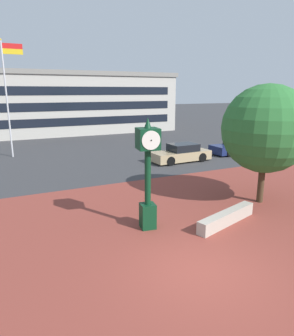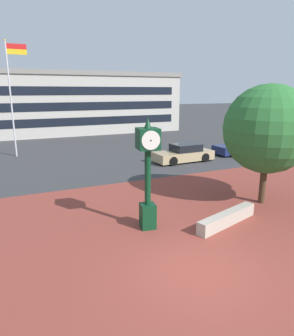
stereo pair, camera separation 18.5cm
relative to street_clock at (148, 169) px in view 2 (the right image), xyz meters
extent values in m
plane|color=#38383A|center=(0.14, -3.18, -2.26)|extent=(200.00, 200.00, 0.00)
cube|color=brown|center=(0.14, -0.64, -2.26)|extent=(44.00, 13.09, 0.01)
cube|color=#ADA393|center=(2.88, -1.02, -2.01)|extent=(3.18, 1.31, 0.50)
cube|color=#0C381E|center=(0.00, 0.00, -1.79)|extent=(0.61, 0.61, 0.94)
cylinder|color=#0C381E|center=(0.00, 0.00, -0.30)|extent=(0.23, 0.23, 2.05)
cube|color=#0C381E|center=(0.00, 0.00, 1.10)|extent=(0.85, 0.85, 0.74)
cylinder|color=silver|center=(0.06, 0.38, 1.10)|extent=(0.65, 0.13, 0.65)
sphere|color=black|center=(0.06, 0.40, 1.10)|extent=(0.05, 0.05, 0.05)
cylinder|color=silver|center=(-0.06, -0.38, 1.10)|extent=(0.65, 0.13, 0.65)
sphere|color=black|center=(-0.06, -0.40, 1.10)|extent=(0.05, 0.05, 0.05)
cone|color=#0C381E|center=(0.00, 0.00, 1.65)|extent=(0.26, 0.26, 0.37)
cylinder|color=#42301E|center=(5.87, 0.25, -1.30)|extent=(0.29, 0.29, 1.92)
sphere|color=#2D7033|center=(5.87, 0.25, 1.11)|extent=(3.87, 3.87, 3.87)
sphere|color=#2D7033|center=(6.84, 0.83, 0.72)|extent=(2.51, 2.51, 2.51)
cube|color=tan|center=(7.08, 9.09, -1.82)|extent=(4.40, 1.88, 0.64)
cube|color=black|center=(7.30, 9.09, -1.26)|extent=(2.05, 1.56, 0.56)
cylinder|color=black|center=(5.76, 8.23, -1.94)|extent=(0.65, 0.24, 0.64)
cylinder|color=black|center=(5.71, 9.85, -1.94)|extent=(0.65, 0.24, 0.64)
cylinder|color=black|center=(8.45, 8.32, -1.94)|extent=(0.65, 0.24, 0.64)
cylinder|color=black|center=(8.40, 9.94, -1.94)|extent=(0.65, 0.24, 0.64)
cube|color=navy|center=(12.70, 9.59, -1.82)|extent=(4.33, 1.78, 0.64)
cube|color=black|center=(12.92, 9.59, -1.26)|extent=(2.00, 1.50, 0.56)
cylinder|color=black|center=(11.38, 8.77, -1.94)|extent=(0.64, 0.23, 0.64)
cylinder|color=black|center=(11.36, 10.36, -1.94)|extent=(0.64, 0.23, 0.64)
cylinder|color=black|center=(14.05, 8.82, -1.94)|extent=(0.64, 0.23, 0.64)
cylinder|color=black|center=(14.02, 10.41, -1.94)|extent=(0.64, 0.23, 0.64)
cylinder|color=silver|center=(-3.80, 16.18, 1.98)|extent=(0.12, 0.12, 8.49)
sphere|color=gold|center=(-3.80, 16.18, 6.28)|extent=(0.14, 0.14, 0.14)
cube|color=red|center=(-3.06, 16.18, 5.89)|extent=(1.36, 0.02, 0.38)
cube|color=gold|center=(-3.06, 16.18, 5.51)|extent=(1.36, 0.02, 0.38)
cube|color=#B2ADA3|center=(4.45, 32.88, 1.07)|extent=(23.43, 15.71, 6.67)
cube|color=gray|center=(4.45, 32.88, 4.65)|extent=(23.90, 16.03, 0.50)
cube|color=black|center=(4.45, 25.00, -0.60)|extent=(21.09, 0.04, 0.90)
cube|color=black|center=(4.45, 25.00, 1.07)|extent=(21.09, 0.04, 0.90)
cube|color=black|center=(4.45, 25.00, 2.74)|extent=(21.09, 0.04, 0.90)
camera|label=1|loc=(-4.71, -9.63, 2.71)|focal=33.09mm
camera|label=2|loc=(-4.54, -9.71, 2.71)|focal=33.09mm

